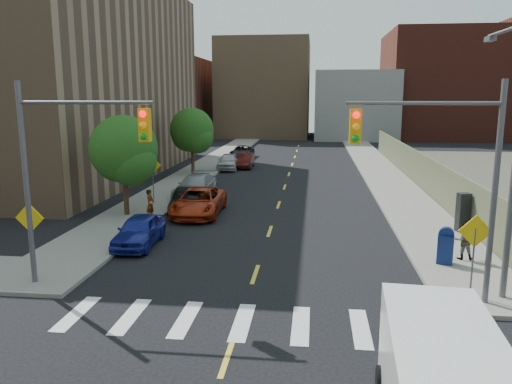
% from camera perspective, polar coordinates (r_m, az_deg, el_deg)
% --- Properties ---
extents(sidewalk_nw, '(3.50, 73.00, 0.15)m').
position_cam_1_polar(sidewalk_nw, '(52.28, -4.20, 3.89)').
color(sidewalk_nw, gray).
rests_on(sidewalk_nw, ground).
extents(sidewalk_ne, '(3.50, 73.00, 0.15)m').
position_cam_1_polar(sidewalk_ne, '(51.66, 12.97, 3.55)').
color(sidewalk_ne, gray).
rests_on(sidewalk_ne, ground).
extents(fence_north, '(0.12, 44.00, 2.50)m').
position_cam_1_polar(fence_north, '(38.56, 17.90, 2.60)').
color(fence_north, '#616B4B').
rests_on(fence_north, ground).
extents(building_nw, '(22.00, 30.00, 16.00)m').
position_cam_1_polar(building_nw, '(46.24, -25.26, 11.81)').
color(building_nw, '#8C6B4C').
rests_on(building_nw, ground).
extents(bg_bldg_west, '(14.00, 18.00, 12.00)m').
position_cam_1_polar(bg_bldg_west, '(83.01, -10.34, 10.47)').
color(bg_bldg_west, '#592319').
rests_on(bg_bldg_west, ground).
extents(bg_bldg_midwest, '(14.00, 16.00, 15.00)m').
position_cam_1_polar(bg_bldg_midwest, '(81.85, 1.06, 11.69)').
color(bg_bldg_midwest, '#8C6B4C').
rests_on(bg_bldg_midwest, ground).
extents(bg_bldg_center, '(12.00, 16.00, 10.00)m').
position_cam_1_polar(bg_bldg_center, '(79.68, 11.12, 9.71)').
color(bg_bldg_center, gray).
rests_on(bg_bldg_center, ground).
extents(bg_bldg_east, '(18.00, 18.00, 16.00)m').
position_cam_1_polar(bg_bldg_east, '(83.86, 20.86, 11.31)').
color(bg_bldg_east, '#592319').
rests_on(bg_bldg_east, ground).
extents(signal_nw, '(4.59, 0.30, 7.00)m').
position_cam_1_polar(signal_nw, '(17.54, -20.77, 3.73)').
color(signal_nw, '#59595E').
rests_on(signal_nw, ground).
extents(signal_ne, '(4.59, 0.30, 7.00)m').
position_cam_1_polar(signal_ne, '(16.06, 20.76, 3.12)').
color(signal_ne, '#59595E').
rests_on(signal_ne, ground).
extents(warn_sign_nw, '(1.06, 0.06, 2.83)m').
position_cam_1_polar(warn_sign_nw, '(19.30, -24.38, -3.59)').
color(warn_sign_nw, '#59595E').
rests_on(warn_sign_nw, ground).
extents(warn_sign_ne, '(1.06, 0.06, 2.83)m').
position_cam_1_polar(warn_sign_ne, '(17.35, 23.70, -5.10)').
color(warn_sign_ne, '#59595E').
rests_on(warn_sign_ne, ground).
extents(warn_sign_midwest, '(1.06, 0.06, 2.83)m').
position_cam_1_polar(warn_sign_midwest, '(31.39, -11.73, 2.47)').
color(warn_sign_midwest, '#59595E').
rests_on(warn_sign_midwest, ground).
extents(tree_west_near, '(3.66, 3.64, 5.52)m').
position_cam_1_polar(tree_west_near, '(27.58, -14.83, 4.29)').
color(tree_west_near, '#332114').
rests_on(tree_west_near, ground).
extents(tree_west_far, '(3.66, 3.64, 5.52)m').
position_cam_1_polar(tree_west_far, '(41.84, -7.32, 6.74)').
color(tree_west_far, '#332114').
rests_on(tree_west_far, ground).
extents(parked_car_blue, '(1.69, 4.00, 1.35)m').
position_cam_1_polar(parked_car_blue, '(22.58, -13.20, -4.32)').
color(parked_car_blue, navy).
rests_on(parked_car_blue, ground).
extents(parked_car_black, '(1.64, 4.21, 1.37)m').
position_cam_1_polar(parked_car_black, '(28.33, -7.73, -1.01)').
color(parked_car_black, black).
rests_on(parked_car_black, ground).
extents(parked_car_red, '(2.54, 5.33, 1.47)m').
position_cam_1_polar(parked_car_red, '(27.73, -6.54, -1.13)').
color(parked_car_red, '#A52C10').
rests_on(parked_car_red, ground).
extents(parked_car_silver, '(2.38, 5.16, 1.46)m').
position_cam_1_polar(parked_car_silver, '(32.51, -6.89, 0.65)').
color(parked_car_silver, '#929599').
rests_on(parked_car_silver, ground).
extents(parked_car_white, '(1.84, 4.32, 1.46)m').
position_cam_1_polar(parked_car_white, '(44.55, -3.16, 3.51)').
color(parked_car_white, '#B8B8B8').
rests_on(parked_car_white, ground).
extents(parked_car_maroon, '(1.49, 4.02, 1.31)m').
position_cam_1_polar(parked_car_maroon, '(45.68, -1.26, 3.62)').
color(parked_car_maroon, '#410F0D').
rests_on(parked_car_maroon, ground).
extents(parked_car_grey, '(2.21, 4.67, 1.29)m').
position_cam_1_polar(parked_car_grey, '(52.78, -1.60, 4.60)').
color(parked_car_grey, black).
rests_on(parked_car_grey, ground).
extents(mailbox, '(0.69, 0.59, 1.44)m').
position_cam_1_polar(mailbox, '(20.56, 20.84, -5.78)').
color(mailbox, navy).
rests_on(mailbox, sidewalk_ne).
extents(payphone, '(0.64, 0.57, 1.85)m').
position_cam_1_polar(payphone, '(25.62, 22.58, -2.15)').
color(payphone, black).
rests_on(payphone, sidewalk_ne).
extents(pedestrian_west, '(0.44, 0.62, 1.60)m').
position_cam_1_polar(pedestrian_west, '(26.39, -11.98, -1.44)').
color(pedestrian_west, gray).
rests_on(pedestrian_west, sidewalk_nw).
extents(pedestrian_east, '(0.75, 0.59, 1.53)m').
position_cam_1_polar(pedestrian_east, '(21.35, 22.64, -5.12)').
color(pedestrian_east, gray).
rests_on(pedestrian_east, sidewalk_ne).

